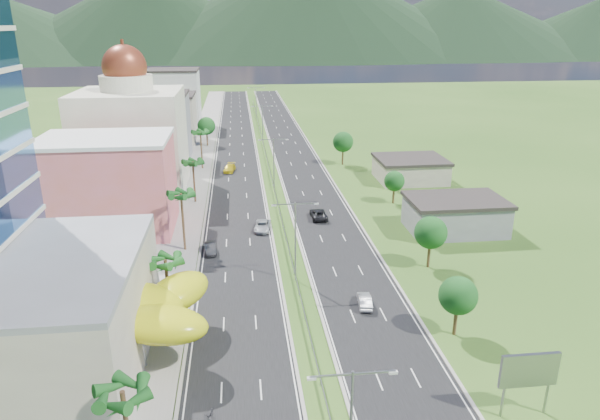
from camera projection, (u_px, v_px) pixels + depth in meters
name	position (u px, v px, depth m)	size (l,w,h in m)	color
ground	(305.00, 319.00, 61.95)	(500.00, 500.00, 0.00)	#2D5119
road_left	(236.00, 149.00, 145.46)	(11.00, 260.00, 0.04)	black
road_right	(291.00, 148.00, 147.11)	(11.00, 260.00, 0.04)	black
sidewalk_left	(201.00, 150.00, 144.41)	(7.00, 260.00, 0.12)	gray
median_guardrail	(268.00, 162.00, 129.21)	(0.10, 216.06, 0.76)	gray
streetlight_median_b	(295.00, 234.00, 69.09)	(6.04, 0.25, 11.00)	gray
streetlight_median_c	(274.00, 159.00, 106.57)	(6.04, 0.25, 11.00)	gray
streetlight_median_d	(262.00, 121.00, 148.74)	(6.04, 0.25, 11.00)	gray
streetlight_median_e	(256.00, 99.00, 190.91)	(6.04, 0.25, 11.00)	gray
lime_canopy	(115.00, 309.00, 54.35)	(18.00, 15.00, 7.40)	#B6B912
pink_shophouse	(109.00, 186.00, 86.38)	(20.00, 15.00, 15.00)	#D96359
domed_building	(132.00, 135.00, 106.66)	(20.00, 20.00, 28.70)	beige
midrise_grey	(156.00, 128.00, 131.31)	(16.00, 15.00, 16.00)	gray
midrise_beige	(167.00, 119.00, 152.42)	(16.00, 15.00, 13.00)	#A19484
midrise_white	(174.00, 99.00, 173.15)	(16.00, 15.00, 18.00)	silver
billboard	(529.00, 372.00, 45.48)	(5.20, 0.35, 6.20)	gray
shed_near	(455.00, 216.00, 87.62)	(15.00, 10.00, 5.00)	gray
shed_far	(410.00, 170.00, 116.05)	(14.00, 12.00, 4.40)	#A19484
palm_tree_a	(123.00, 397.00, 36.98)	(3.60, 3.60, 9.10)	#47301C
palm_tree_b	(166.00, 263.00, 59.79)	(3.60, 3.60, 8.10)	#47301C
palm_tree_c	(181.00, 197.00, 78.05)	(3.60, 3.60, 9.60)	#47301C
palm_tree_d	(193.00, 164.00, 99.92)	(3.60, 3.60, 8.60)	#47301C
palm_tree_e	(200.00, 134.00, 123.10)	(3.60, 3.60, 9.40)	#47301C
leafy_tree_lfar	(206.00, 126.00, 147.43)	(4.90, 4.90, 8.05)	#47301C
leafy_tree_ra	(458.00, 296.00, 57.44)	(4.20, 4.20, 6.90)	#47301C
leafy_tree_rb	(431.00, 233.00, 73.56)	(4.55, 4.55, 7.47)	#47301C
leafy_tree_rc	(394.00, 181.00, 100.40)	(3.85, 3.85, 6.33)	#47301C
leafy_tree_rd	(343.00, 142.00, 127.67)	(4.90, 4.90, 8.05)	#47301C
mountain_ridge	(309.00, 60.00, 490.22)	(860.00, 140.00, 90.00)	black
car_dark_left	(210.00, 248.00, 79.60)	(1.55, 4.44, 1.46)	black
car_silver_mid_left	(262.00, 226.00, 88.31)	(2.44, 5.29, 1.47)	#A9ADB1
car_yellow_far_left	(230.00, 168.00, 123.20)	(2.21, 5.45, 1.58)	gold
car_silver_right	(365.00, 301.00, 64.65)	(1.49, 4.26, 1.40)	#A9AAB1
car_dark_far_right	(319.00, 214.00, 93.66)	(2.63, 5.71, 1.59)	black
motorcycle	(210.00, 414.00, 45.97)	(0.59, 1.94, 1.24)	black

